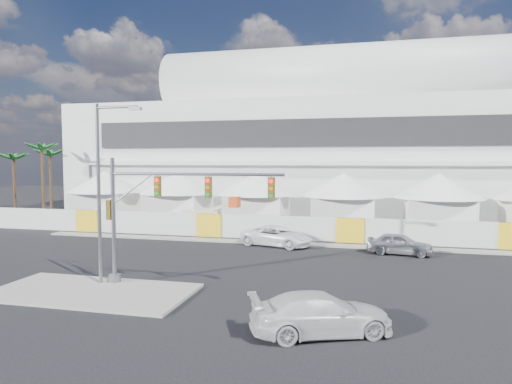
% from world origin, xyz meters
% --- Properties ---
extents(ground, '(160.00, 160.00, 0.00)m').
position_xyz_m(ground, '(0.00, 0.00, 0.00)').
color(ground, black).
rests_on(ground, ground).
extents(median_island, '(10.00, 5.00, 0.15)m').
position_xyz_m(median_island, '(-6.00, -3.00, 0.07)').
color(median_island, gray).
rests_on(median_island, ground).
extents(stadium, '(80.00, 24.80, 21.98)m').
position_xyz_m(stadium, '(8.71, 41.50, 9.45)').
color(stadium, silver).
rests_on(stadium, ground).
extents(tent_row, '(53.40, 8.40, 5.40)m').
position_xyz_m(tent_row, '(0.50, 24.00, 3.15)').
color(tent_row, white).
rests_on(tent_row, ground).
extents(hoarding_fence, '(70.00, 0.25, 2.00)m').
position_xyz_m(hoarding_fence, '(6.00, 14.50, 1.00)').
color(hoarding_fence, silver).
rests_on(hoarding_fence, ground).
extents(palm_cluster, '(10.60, 10.60, 8.55)m').
position_xyz_m(palm_cluster, '(-33.46, 29.50, 6.88)').
color(palm_cluster, '#47331E').
rests_on(palm_cluster, ground).
extents(sedan_silver, '(2.38, 4.67, 1.52)m').
position_xyz_m(sedan_silver, '(9.58, 10.49, 0.76)').
color(sedan_silver, '#B2B3B7').
rests_on(sedan_silver, ground).
extents(pickup_curb, '(3.86, 6.02, 1.54)m').
position_xyz_m(pickup_curb, '(0.56, 11.64, 0.77)').
color(pickup_curb, white).
rests_on(pickup_curb, ground).
extents(pickup_near, '(4.17, 5.89, 1.58)m').
position_xyz_m(pickup_near, '(5.65, -5.64, 0.79)').
color(pickup_near, silver).
rests_on(pickup_near, ground).
extents(lot_car_c, '(3.30, 4.97, 1.34)m').
position_xyz_m(lot_car_c, '(-9.70, 19.00, 0.67)').
color(lot_car_c, silver).
rests_on(lot_car_c, ground).
extents(traffic_mast, '(9.53, 0.64, 6.62)m').
position_xyz_m(traffic_mast, '(-3.60, -1.27, 3.89)').
color(traffic_mast, gray).
rests_on(traffic_mast, median_island).
extents(streetlight_median, '(2.60, 0.26, 9.40)m').
position_xyz_m(streetlight_median, '(-6.11, -1.62, 5.55)').
color(streetlight_median, slate).
rests_on(streetlight_median, median_island).
extents(boom_lift, '(6.76, 1.84, 3.40)m').
position_xyz_m(boom_lift, '(-8.03, 16.47, 0.91)').
color(boom_lift, '#C74412').
rests_on(boom_lift, ground).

